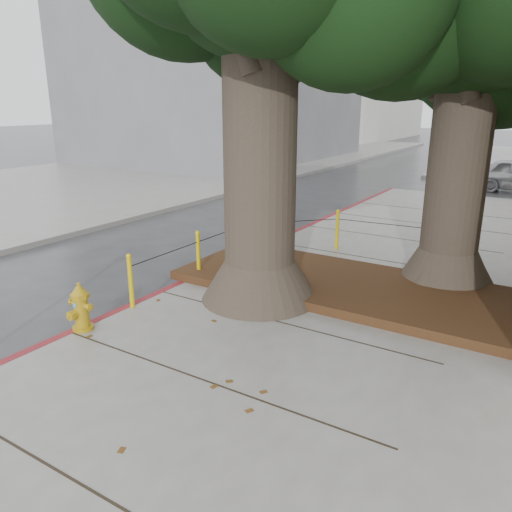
{
  "coord_description": "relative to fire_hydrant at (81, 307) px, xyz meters",
  "views": [
    {
      "loc": [
        4.03,
        -4.29,
        3.46
      ],
      "look_at": [
        -0.05,
        2.19,
        1.1
      ],
      "focal_mm": 35.0,
      "sensor_mm": 36.0,
      "label": 1
    }
  ],
  "objects": [
    {
      "name": "ground",
      "position": [
        1.9,
        -0.17,
        -0.52
      ],
      "size": [
        140.0,
        140.0,
        0.0
      ],
      "primitive_type": "plane",
      "color": "#28282B",
      "rests_on": "ground"
    },
    {
      "name": "sidewalk_opposite",
      "position": [
        -12.1,
        9.83,
        -0.44
      ],
      "size": [
        14.0,
        60.0,
        0.15
      ],
      "primitive_type": "cube",
      "color": "slate",
      "rests_on": "ground"
    },
    {
      "name": "curb_red",
      "position": [
        -0.1,
        2.33,
        -0.44
      ],
      "size": [
        0.14,
        26.0,
        0.16
      ],
      "primitive_type": "cube",
      "color": "maroon",
      "rests_on": "ground"
    },
    {
      "name": "planter_bed",
      "position": [
        2.8,
        3.73,
        -0.29
      ],
      "size": [
        6.4,
        2.6,
        0.16
      ],
      "primitive_type": "cube",
      "color": "black",
      "rests_on": "sidewalk_main"
    },
    {
      "name": "building_far_grey",
      "position": [
        -13.1,
        21.83,
        5.48
      ],
      "size": [
        12.0,
        16.0,
        12.0
      ],
      "primitive_type": "cube",
      "color": "slate",
      "rests_on": "ground"
    },
    {
      "name": "building_far_white",
      "position": [
        -15.1,
        44.83,
        6.98
      ],
      "size": [
        12.0,
        18.0,
        15.0
      ],
      "primitive_type": "cube",
      "color": "silver",
      "rests_on": "ground"
    },
    {
      "name": "tree_far",
      "position": [
        4.54,
        5.15,
        4.5
      ],
      "size": [
        4.5,
        3.8,
        7.17
      ],
      "color": "#4C3F33",
      "rests_on": "sidewalk_main"
    },
    {
      "name": "bollard_ring",
      "position": [
        1.03,
        4.21,
        0.15
      ],
      "size": [
        3.79,
        5.39,
        0.95
      ],
      "color": "#DCBD0C",
      "rests_on": "sidewalk_main"
    },
    {
      "name": "fire_hydrant",
      "position": [
        0.0,
        0.0,
        0.0
      ],
      "size": [
        0.39,
        0.35,
        0.75
      ],
      "rotation": [
        0.0,
        0.0,
        -0.02
      ],
      "color": "#C19713",
      "rests_on": "sidewalk_main"
    },
    {
      "name": "car_dark",
      "position": [
        -10.83,
        19.0,
        0.08
      ],
      "size": [
        1.99,
        4.26,
        1.2
      ],
      "primitive_type": "imported",
      "rotation": [
        0.0,
        0.0,
        -0.08
      ],
      "color": "black",
      "rests_on": "ground"
    }
  ]
}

